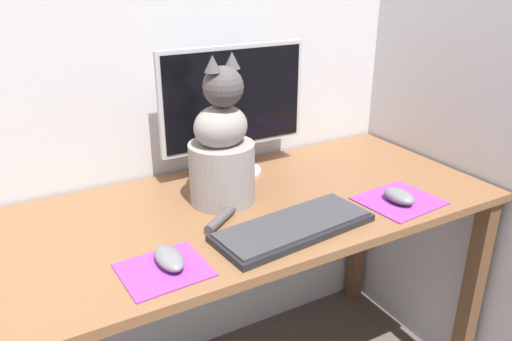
{
  "coord_description": "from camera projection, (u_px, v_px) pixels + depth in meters",
  "views": [
    {
      "loc": [
        -0.61,
        -1.11,
        1.36
      ],
      "look_at": [
        -0.03,
        -0.07,
        0.87
      ],
      "focal_mm": 35.0,
      "sensor_mm": 36.0,
      "label": 1
    }
  ],
  "objects": [
    {
      "name": "monitor",
      "position": [
        234.0,
        105.0,
        1.53
      ],
      "size": [
        0.48,
        0.17,
        0.41
      ],
      "color": "#B2B2B7",
      "rests_on": "desk"
    },
    {
      "name": "computer_mouse_right",
      "position": [
        399.0,
        196.0,
        1.4
      ],
      "size": [
        0.06,
        0.1,
        0.04
      ],
      "color": "slate",
      "rests_on": "mousepad_right"
    },
    {
      "name": "computer_mouse_left",
      "position": [
        169.0,
        258.0,
        1.11
      ],
      "size": [
        0.06,
        0.11,
        0.03
      ],
      "color": "slate",
      "rests_on": "mousepad_left"
    },
    {
      "name": "wall_side_right",
      "position": [
        459.0,
        3.0,
        1.54
      ],
      "size": [
        0.04,
        7.0,
        2.5
      ],
      "rotation": [
        0.0,
        0.0,
        1.57
      ],
      "color": "silver",
      "rests_on": "ground_plane"
    },
    {
      "name": "keyboard",
      "position": [
        294.0,
        227.0,
        1.26
      ],
      "size": [
        0.43,
        0.21,
        0.02
      ],
      "rotation": [
        0.0,
        0.0,
        0.1
      ],
      "color": "black",
      "rests_on": "desk"
    },
    {
      "name": "wall_back",
      "position": [
        196.0,
        4.0,
        1.49
      ],
      "size": [
        7.0,
        0.04,
        2.5
      ],
      "color": "silver",
      "rests_on": "ground_plane"
    },
    {
      "name": "cat",
      "position": [
        222.0,
        150.0,
        1.36
      ],
      "size": [
        0.24,
        0.28,
        0.42
      ],
      "rotation": [
        0.0,
        0.0,
        0.29
      ],
      "color": "gray",
      "rests_on": "desk"
    },
    {
      "name": "mousepad_left",
      "position": [
        164.0,
        270.0,
        1.1
      ],
      "size": [
        0.19,
        0.17,
        0.0
      ],
      "rotation": [
        0.0,
        0.0,
        0.05
      ],
      "color": "purple",
      "rests_on": "desk"
    },
    {
      "name": "desk",
      "position": [
        253.0,
        234.0,
        1.45
      ],
      "size": [
        1.4,
        0.64,
        0.74
      ],
      "color": "brown",
      "rests_on": "ground_plane"
    },
    {
      "name": "mousepad_right",
      "position": [
        399.0,
        201.0,
        1.42
      ],
      "size": [
        0.23,
        0.21,
        0.0
      ],
      "rotation": [
        0.0,
        0.0,
        0.09
      ],
      "color": "purple",
      "rests_on": "desk"
    }
  ]
}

